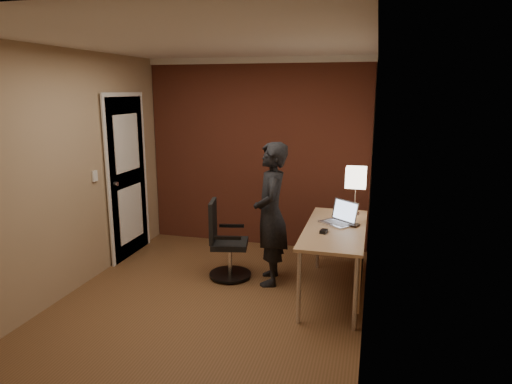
# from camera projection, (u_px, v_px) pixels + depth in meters

# --- Properties ---
(room) EXTENTS (4.00, 4.00, 4.00)m
(room) POSITION_uv_depth(u_px,v_px,m) (228.00, 148.00, 5.76)
(room) COLOR brown
(room) RESTS_ON ground
(desk) EXTENTS (0.60, 1.50, 0.73)m
(desk) POSITION_uv_depth(u_px,v_px,m) (342.00, 240.00, 4.62)
(desk) COLOR tan
(desk) RESTS_ON ground
(desk_lamp) EXTENTS (0.22, 0.22, 0.54)m
(desk_lamp) POSITION_uv_depth(u_px,v_px,m) (356.00, 178.00, 4.99)
(desk_lamp) COLOR silver
(desk_lamp) RESTS_ON desk
(laptop) EXTENTS (0.42, 0.41, 0.23)m
(laptop) POSITION_uv_depth(u_px,v_px,m) (341.00, 217.00, 4.74)
(laptop) COLOR silver
(laptop) RESTS_ON desk
(mouse) EXTENTS (0.08, 0.11, 0.03)m
(mouse) POSITION_uv_depth(u_px,v_px,m) (324.00, 231.00, 4.43)
(mouse) COLOR black
(mouse) RESTS_ON desk
(wallet) EXTENTS (0.12, 0.13, 0.02)m
(wallet) POSITION_uv_depth(u_px,v_px,m) (354.00, 225.00, 4.65)
(wallet) COLOR black
(wallet) RESTS_ON desk
(office_chair) EXTENTS (0.48, 0.53, 0.88)m
(office_chair) POSITION_uv_depth(u_px,v_px,m) (225.00, 245.00, 5.13)
(office_chair) COLOR black
(office_chair) RESTS_ON ground
(person) EXTENTS (0.48, 0.63, 1.56)m
(person) POSITION_uv_depth(u_px,v_px,m) (271.00, 214.00, 4.92)
(person) COLOR black
(person) RESTS_ON ground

